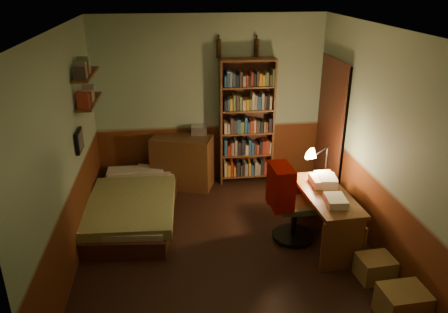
{
  "coord_description": "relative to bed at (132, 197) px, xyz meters",
  "views": [
    {
      "loc": [
        -0.6,
        -4.51,
        3.1
      ],
      "look_at": [
        0.0,
        0.25,
        1.1
      ],
      "focal_mm": 35.0,
      "sensor_mm": 36.0,
      "label": 1
    }
  ],
  "objects": [
    {
      "name": "floor",
      "position": [
        1.19,
        -0.88,
        -0.31
      ],
      "size": [
        3.5,
        4.0,
        0.02
      ],
      "primitive_type": "cube",
      "color": "black",
      "rests_on": "ground"
    },
    {
      "name": "ceiling",
      "position": [
        1.19,
        -0.88,
        2.31
      ],
      "size": [
        3.5,
        4.0,
        0.02
      ],
      "primitive_type": "cube",
      "color": "silver",
      "rests_on": "wall_back"
    },
    {
      "name": "wall_back",
      "position": [
        1.19,
        1.13,
        1.0
      ],
      "size": [
        3.5,
        0.02,
        2.6
      ],
      "primitive_type": "cube",
      "color": "#89A484",
      "rests_on": "ground"
    },
    {
      "name": "wall_left",
      "position": [
        -0.57,
        -0.88,
        1.0
      ],
      "size": [
        0.02,
        4.0,
        2.6
      ],
      "primitive_type": "cube",
      "color": "#89A484",
      "rests_on": "ground"
    },
    {
      "name": "wall_right",
      "position": [
        2.95,
        -0.88,
        1.0
      ],
      "size": [
        0.02,
        4.0,
        2.6
      ],
      "primitive_type": "cube",
      "color": "#89A484",
      "rests_on": "ground"
    },
    {
      "name": "wall_front",
      "position": [
        1.19,
        -2.89,
        1.0
      ],
      "size": [
        3.5,
        0.02,
        2.6
      ],
      "primitive_type": "cube",
      "color": "#89A484",
      "rests_on": "ground"
    },
    {
      "name": "doorway",
      "position": [
        2.91,
        0.42,
        0.7
      ],
      "size": [
        0.06,
        0.9,
        2.0
      ],
      "primitive_type": "cube",
      "color": "black",
      "rests_on": "ground"
    },
    {
      "name": "door_trim",
      "position": [
        2.88,
        0.42,
        0.7
      ],
      "size": [
        0.02,
        0.98,
        2.08
      ],
      "primitive_type": "cube",
      "color": "#3D1D11",
      "rests_on": "ground"
    },
    {
      "name": "bed",
      "position": [
        0.0,
        0.0,
        0.0
      ],
      "size": [
        1.26,
        2.1,
        0.6
      ],
      "primitive_type": "cube",
      "rotation": [
        0.0,
        0.0,
        -0.1
      ],
      "color": "#5E7345",
      "rests_on": "ground"
    },
    {
      "name": "dresser",
      "position": [
        0.73,
        0.89,
        0.11
      ],
      "size": [
        1.01,
        0.72,
        0.81
      ],
      "primitive_type": "cube",
      "rotation": [
        0.0,
        0.0,
        -0.32
      ],
      "color": "#563218",
      "rests_on": "ground"
    },
    {
      "name": "mini_stereo",
      "position": [
        1.01,
        1.01,
        0.58
      ],
      "size": [
        0.25,
        0.2,
        0.13
      ],
      "primitive_type": "cube",
      "rotation": [
        0.0,
        0.0,
        -0.07
      ],
      "color": "#B2B2B7",
      "rests_on": "dresser"
    },
    {
      "name": "bookshelf",
      "position": [
        1.75,
        0.97,
        0.69
      ],
      "size": [
        0.85,
        0.29,
        1.97
      ],
      "primitive_type": "cube",
      "rotation": [
        0.0,
        0.0,
        -0.03
      ],
      "color": "#563218",
      "rests_on": "ground"
    },
    {
      "name": "bottle_left",
      "position": [
        1.33,
        1.08,
        1.81
      ],
      "size": [
        0.07,
        0.07,
        0.27
      ],
      "primitive_type": "cylinder",
      "rotation": [
        0.0,
        0.0,
        -0.03
      ],
      "color": "black",
      "rests_on": "bookshelf"
    },
    {
      "name": "bottle_right",
      "position": [
        1.89,
        1.08,
        1.8
      ],
      "size": [
        0.08,
        0.08,
        0.26
      ],
      "primitive_type": "cylinder",
      "rotation": [
        0.0,
        0.0,
        -0.09
      ],
      "color": "black",
      "rests_on": "bookshelf"
    },
    {
      "name": "desk",
      "position": [
        2.41,
        -0.88,
        0.03
      ],
      "size": [
        0.59,
        1.27,
        0.66
      ],
      "primitive_type": "cube",
      "rotation": [
        0.0,
        0.0,
        0.06
      ],
      "color": "#563218",
      "rests_on": "ground"
    },
    {
      "name": "paper_stack",
      "position": [
        2.48,
        -0.68,
        0.42
      ],
      "size": [
        0.25,
        0.32,
        0.12
      ],
      "primitive_type": "cube",
      "rotation": [
        0.0,
        0.0,
        -0.15
      ],
      "color": "silver",
      "rests_on": "desk"
    },
    {
      "name": "desk_lamp",
      "position": [
        2.58,
        -0.33,
        0.66
      ],
      "size": [
        0.23,
        0.23,
        0.58
      ],
      "primitive_type": "cone",
      "rotation": [
        0.0,
        0.0,
        -0.41
      ],
      "color": "black",
      "rests_on": "desk"
    },
    {
      "name": "office_chair",
      "position": [
        2.05,
        -0.8,
        0.14
      ],
      "size": [
        0.45,
        0.4,
        0.88
      ],
      "primitive_type": "cube",
      "rotation": [
        0.0,
        0.0,
        0.04
      ],
      "color": "#2F5235",
      "rests_on": "ground"
    },
    {
      "name": "red_jacket",
      "position": [
        1.84,
        -0.86,
        0.84
      ],
      "size": [
        0.27,
        0.46,
        0.52
      ],
      "primitive_type": "cube",
      "rotation": [
        0.0,
        0.0,
        -0.07
      ],
      "color": "#9A0B00",
      "rests_on": "office_chair"
    },
    {
      "name": "wall_shelf_lower",
      "position": [
        -0.45,
        0.22,
        1.3
      ],
      "size": [
        0.2,
        0.9,
        0.03
      ],
      "primitive_type": "cube",
      "color": "#563218",
      "rests_on": "wall_left"
    },
    {
      "name": "wall_shelf_upper",
      "position": [
        -0.45,
        0.22,
        1.65
      ],
      "size": [
        0.2,
        0.9,
        0.03
      ],
      "primitive_type": "cube",
      "color": "#563218",
      "rests_on": "wall_left"
    },
    {
      "name": "framed_picture",
      "position": [
        -0.53,
        -0.28,
        0.95
      ],
      "size": [
        0.04,
        0.32,
        0.26
      ],
      "primitive_type": "cube",
      "color": "black",
      "rests_on": "wall_left"
    },
    {
      "name": "cardboard_box_a",
      "position": [
        2.72,
        -2.29,
        -0.13
      ],
      "size": [
        0.45,
        0.37,
        0.33
      ],
      "primitive_type": "cube",
      "rotation": [
        0.0,
        0.0,
        0.05
      ],
      "color": "olive",
      "rests_on": "ground"
    },
    {
      "name": "cardboard_box_b",
      "position": [
        2.73,
        -1.68,
        -0.17
      ],
      "size": [
        0.4,
        0.33,
        0.26
      ],
      "primitive_type": "cube",
      "rotation": [
        0.0,
        0.0,
        0.07
      ],
      "color": "olive",
      "rests_on": "ground"
    }
  ]
}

